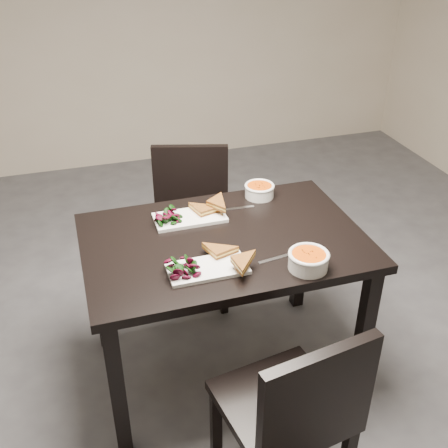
% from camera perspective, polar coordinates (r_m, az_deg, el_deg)
% --- Properties ---
extents(ground, '(5.00, 5.00, 0.00)m').
position_cam_1_polar(ground, '(2.85, -1.34, -13.41)').
color(ground, '#47474C').
rests_on(ground, ground).
extents(table, '(1.20, 0.80, 0.75)m').
position_cam_1_polar(table, '(2.37, -0.00, -3.51)').
color(table, black).
rests_on(table, ground).
extents(chair_near, '(0.48, 0.48, 0.85)m').
position_cam_1_polar(chair_near, '(1.98, 7.48, -18.90)').
color(chair_near, black).
rests_on(chair_near, ground).
extents(chair_far, '(0.52, 0.52, 0.85)m').
position_cam_1_polar(chair_far, '(3.03, -3.52, 1.01)').
color(chair_far, black).
rests_on(chair_far, ground).
extents(plate_near, '(0.31, 0.16, 0.02)m').
position_cam_1_polar(plate_near, '(2.11, -1.75, -4.71)').
color(plate_near, white).
rests_on(plate_near, table).
extents(sandwich_near, '(0.18, 0.16, 0.05)m').
position_cam_1_polar(sandwich_near, '(2.12, -0.18, -3.46)').
color(sandwich_near, '#985620').
rests_on(sandwich_near, plate_near).
extents(salad_near, '(0.10, 0.09, 0.04)m').
position_cam_1_polar(salad_near, '(2.08, -4.42, -4.52)').
color(salad_near, black).
rests_on(salad_near, plate_near).
extents(soup_bowl_near, '(0.16, 0.16, 0.07)m').
position_cam_1_polar(soup_bowl_near, '(2.13, 8.90, -3.72)').
color(soup_bowl_near, white).
rests_on(soup_bowl_near, table).
extents(cutlery_near, '(0.18, 0.04, 0.00)m').
position_cam_1_polar(cutlery_near, '(2.20, 5.76, -3.56)').
color(cutlery_near, silver).
rests_on(cutlery_near, table).
extents(plate_far, '(0.32, 0.16, 0.02)m').
position_cam_1_polar(plate_far, '(2.45, -3.63, 0.67)').
color(plate_far, white).
rests_on(plate_far, table).
extents(sandwich_far, '(0.19, 0.16, 0.05)m').
position_cam_1_polar(sandwich_far, '(2.43, -2.09, 1.43)').
color(sandwich_far, '#985620').
rests_on(sandwich_far, plate_far).
extents(salad_far, '(0.10, 0.09, 0.04)m').
position_cam_1_polar(salad_far, '(2.42, -5.95, 0.93)').
color(salad_far, black).
rests_on(salad_far, plate_far).
extents(soup_bowl_far, '(0.15, 0.15, 0.07)m').
position_cam_1_polar(soup_bowl_far, '(2.63, 3.76, 3.61)').
color(soup_bowl_far, white).
rests_on(soup_bowl_far, table).
extents(cutlery_far, '(0.18, 0.03, 0.00)m').
position_cam_1_polar(cutlery_far, '(2.53, 1.22, 1.64)').
color(cutlery_far, silver).
rests_on(cutlery_far, table).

